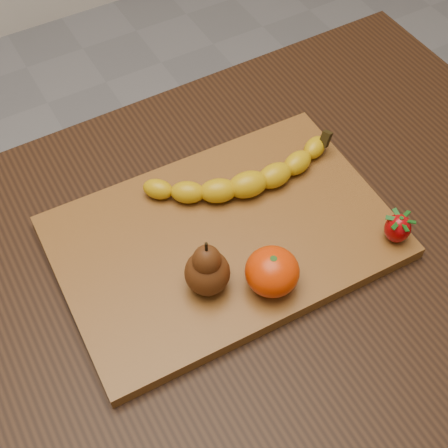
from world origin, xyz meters
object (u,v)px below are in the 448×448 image
table (252,285)px  cutting_board (224,237)px  pear (207,265)px  mandarin (272,272)px

table → cutting_board: 0.12m
cutting_board → pear: pear is taller
mandarin → pear: bearing=151.2°
cutting_board → pear: size_ratio=4.99×
pear → mandarin: bearing=-28.8°
cutting_board → mandarin: mandarin is taller
table → pear: size_ratio=11.10×
table → mandarin: (-0.02, -0.07, 0.15)m
pear → mandarin: size_ratio=1.31×
cutting_board → pear: 0.10m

